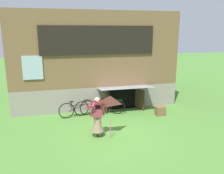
% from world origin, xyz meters
% --- Properties ---
extents(ground_plane, '(60.00, 60.00, 0.00)m').
position_xyz_m(ground_plane, '(0.00, 0.00, 0.00)').
color(ground_plane, '#4C7F33').
extents(log_house, '(8.53, 6.17, 4.96)m').
position_xyz_m(log_house, '(0.00, 5.52, 2.48)').
color(log_house, gray).
rests_on(log_house, ground_plane).
extents(person, '(0.61, 0.52, 1.57)m').
position_xyz_m(person, '(-0.61, 0.09, 0.66)').
color(person, '#7F6B51').
rests_on(person, ground_plane).
extents(kite, '(1.05, 1.05, 1.65)m').
position_xyz_m(kite, '(-0.24, -0.49, 1.31)').
color(kite, '#E54C7F').
rests_on(kite, ground_plane).
extents(bicycle_green, '(1.62, 0.56, 0.77)m').
position_xyz_m(bicycle_green, '(0.33, 2.44, 0.37)').
color(bicycle_green, black).
rests_on(bicycle_green, ground_plane).
extents(bicycle_red, '(1.69, 0.37, 0.78)m').
position_xyz_m(bicycle_red, '(-0.48, 2.54, 0.38)').
color(bicycle_red, black).
rests_on(bicycle_red, ground_plane).
extents(bicycle_black, '(1.74, 0.36, 0.80)m').
position_xyz_m(bicycle_black, '(-1.19, 2.38, 0.39)').
color(bicycle_black, black).
rests_on(bicycle_black, ground_plane).
extents(wooden_crate, '(0.44, 0.38, 0.44)m').
position_xyz_m(wooden_crate, '(2.76, 1.63, 0.22)').
color(wooden_crate, brown).
rests_on(wooden_crate, ground_plane).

